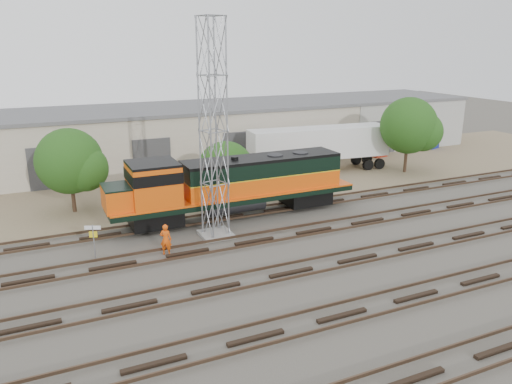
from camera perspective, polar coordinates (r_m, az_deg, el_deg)
name	(u,v)px	position (r m, az deg, el deg)	size (l,w,h in m)	color
ground	(327,240)	(29.60, 8.11, -5.49)	(140.00, 140.00, 0.00)	#47423A
dirt_strip	(232,179)	(42.30, -2.79, 1.53)	(80.00, 16.00, 0.02)	#726047
tracks	(357,258)	(27.31, 11.51, -7.46)	(80.00, 20.40, 0.28)	black
warehouse	(201,133)	(49.07, -6.28, 6.75)	(58.40, 10.40, 5.30)	beige
locomotive	(231,184)	(32.34, -2.89, 0.90)	(16.52, 2.90, 3.97)	black
signal_tower	(213,135)	(28.38, -4.88, 6.47)	(1.84, 1.84, 12.47)	gray
sign_post	(93,236)	(27.38, -18.09, -4.83)	(0.79, 0.37, 2.06)	gray
worker	(166,239)	(27.55, -10.27, -5.36)	(0.64, 0.42, 1.75)	#E74E0C
semi_trailer	(322,144)	(44.68, 7.60, 5.47)	(12.95, 3.77, 3.93)	silver
dumpster_blue	(430,141)	(57.69, 19.22, 5.50)	(1.60, 1.50, 1.50)	navy
dumpster_red	(378,150)	(51.97, 13.72, 4.74)	(1.50, 1.40, 1.40)	maroon
tree_west	(73,163)	(35.23, -20.15, 3.12)	(4.61, 4.39, 5.74)	#382619
tree_mid	(229,172)	(37.47, -3.06, 2.35)	(4.55, 4.34, 4.34)	#382619
tree_east	(412,127)	(45.63, 17.42, 7.09)	(5.14, 4.90, 6.61)	#382619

